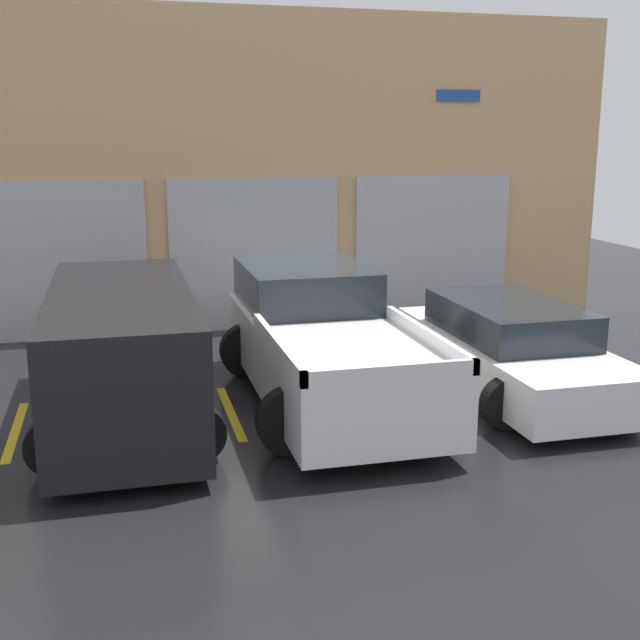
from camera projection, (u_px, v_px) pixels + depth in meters
name	position (u px, v px, depth m)	size (l,w,h in m)	color
ground_plane	(300.00, 369.00, 12.89)	(28.00, 28.00, 0.00)	black
shophouse_building	(260.00, 176.00, 15.33)	(14.12, 0.68, 5.95)	tan
pickup_truck	(324.00, 342.00, 11.27)	(2.60, 5.25, 1.75)	white
sedan_white	(510.00, 349.00, 11.73)	(2.26, 4.70, 1.30)	white
sedan_side	(123.00, 352.00, 10.31)	(2.22, 4.98, 1.76)	black
parking_stripe_far_left	(16.00, 430.00, 10.19)	(0.12, 2.20, 0.01)	gold
parking_stripe_left	(231.00, 412.00, 10.85)	(0.12, 2.20, 0.01)	gold
parking_stripe_centre	(421.00, 396.00, 11.51)	(0.12, 2.20, 0.01)	gold
parking_stripe_right	(591.00, 382.00, 12.18)	(0.12, 2.20, 0.01)	gold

